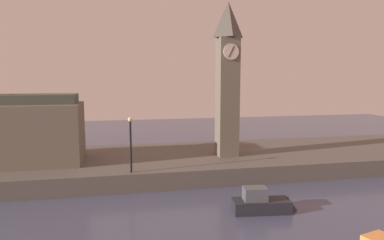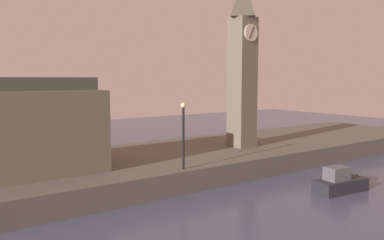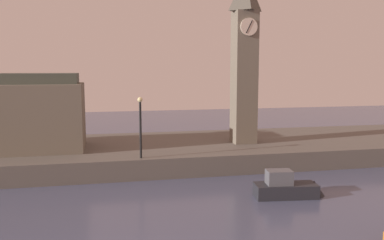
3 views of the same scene
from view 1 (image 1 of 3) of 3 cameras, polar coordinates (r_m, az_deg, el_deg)
name	(u,v)px [view 1 (image 1 of 3)]	position (r m, az deg, el deg)	size (l,w,h in m)	color
far_embankment	(102,166)	(33.10, -14.69, -7.37)	(70.00, 12.00, 1.50)	#5B544C
clock_tower	(228,77)	(32.42, 5.87, 7.00)	(2.04, 2.10, 14.18)	#6B6051
streetlamp	(131,139)	(27.12, -10.09, -3.05)	(0.36, 0.36, 4.33)	black
boat_barge_dark	(266,203)	(24.12, 12.08, -13.25)	(4.58, 1.89, 1.72)	#232328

